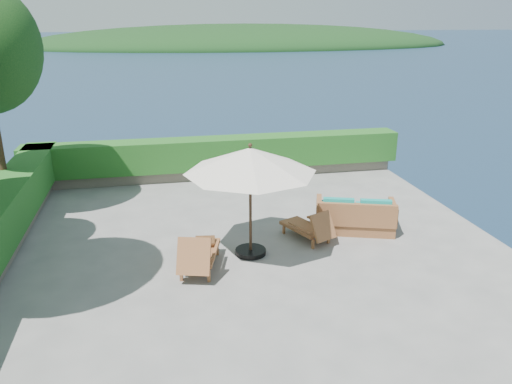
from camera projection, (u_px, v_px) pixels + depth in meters
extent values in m
plane|color=gray|center=(250.00, 248.00, 11.70)|extent=(12.00, 12.00, 0.00)
cube|color=#4F493F|center=(251.00, 305.00, 12.22)|extent=(12.00, 12.00, 3.00)
plane|color=#152941|center=(251.00, 355.00, 12.70)|extent=(600.00, 600.00, 0.00)
ellipsoid|color=black|center=(244.00, 46.00, 146.80)|extent=(126.00, 57.60, 12.60)
cube|color=gray|center=(219.00, 172.00, 16.82)|extent=(12.00, 0.60, 0.36)
cube|color=#164E18|center=(218.00, 153.00, 16.60)|extent=(12.40, 0.90, 1.00)
cylinder|color=black|center=(251.00, 252.00, 11.40)|extent=(0.76, 0.76, 0.11)
cylinder|color=#321F12|center=(250.00, 203.00, 11.01)|extent=(0.07, 0.07, 2.51)
cone|color=beige|center=(250.00, 160.00, 10.68)|extent=(3.14, 3.14, 0.55)
sphere|color=#321F12|center=(250.00, 145.00, 10.57)|extent=(0.10, 0.10, 0.09)
cube|color=#955A36|center=(181.00, 275.00, 10.21)|extent=(0.08, 0.08, 0.27)
cube|color=#955A36|center=(209.00, 276.00, 10.17)|extent=(0.08, 0.08, 0.27)
cube|color=#955A36|center=(192.00, 249.00, 11.36)|extent=(0.08, 0.08, 0.27)
cube|color=#955A36|center=(217.00, 250.00, 11.33)|extent=(0.08, 0.08, 0.27)
cube|color=#955A36|center=(201.00, 252.00, 10.81)|extent=(1.00, 1.46, 0.09)
cube|color=#955A36|center=(194.00, 256.00, 9.99)|extent=(0.76, 0.59, 0.71)
cube|color=#955A36|center=(183.00, 250.00, 10.58)|extent=(0.29, 0.85, 0.05)
cube|color=#955A36|center=(215.00, 251.00, 10.54)|extent=(0.29, 0.85, 0.05)
cube|color=#955A36|center=(313.00, 244.00, 11.63)|extent=(0.07, 0.07, 0.23)
cube|color=#955A36|center=(328.00, 239.00, 11.91)|extent=(0.07, 0.07, 0.23)
cube|color=#955A36|center=(284.00, 229.00, 12.45)|extent=(0.07, 0.07, 0.23)
cube|color=#955A36|center=(299.00, 225.00, 12.73)|extent=(0.07, 0.07, 0.23)
cube|color=#955A36|center=(303.00, 227.00, 12.20)|extent=(1.02, 1.30, 0.08)
cube|color=#955A36|center=(323.00, 226.00, 11.60)|extent=(0.69, 0.59, 0.62)
cube|color=#955A36|center=(299.00, 227.00, 11.85)|extent=(0.37, 0.71, 0.04)
cube|color=#955A36|center=(318.00, 221.00, 12.19)|extent=(0.37, 0.71, 0.04)
cube|color=brown|center=(197.00, 253.00, 10.97)|extent=(0.05, 0.05, 0.42)
cube|color=brown|center=(213.00, 253.00, 10.99)|extent=(0.05, 0.05, 0.42)
cube|color=brown|center=(198.00, 247.00, 11.29)|extent=(0.05, 0.05, 0.42)
cube|color=brown|center=(213.00, 246.00, 11.31)|extent=(0.05, 0.05, 0.42)
cube|color=brown|center=(205.00, 240.00, 11.06)|extent=(0.49, 0.49, 0.05)
cube|color=#955A36|center=(355.00, 222.00, 12.64)|extent=(2.12, 1.51, 0.43)
cube|color=#955A36|center=(357.00, 215.00, 12.09)|extent=(1.86, 0.74, 0.59)
cube|color=#955A36|center=(319.00, 209.00, 12.63)|extent=(0.42, 0.95, 0.48)
cube|color=#955A36|center=(393.00, 212.00, 12.43)|extent=(0.42, 0.95, 0.48)
cube|color=teal|center=(337.00, 209.00, 12.63)|extent=(1.03, 0.99, 0.19)
cube|color=teal|center=(373.00, 211.00, 12.53)|extent=(1.03, 0.99, 0.19)
cube|color=teal|center=(338.00, 206.00, 12.18)|extent=(0.75, 0.38, 0.38)
cube|color=teal|center=(376.00, 207.00, 12.08)|extent=(0.75, 0.38, 0.38)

